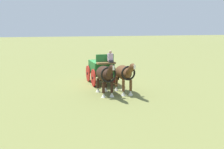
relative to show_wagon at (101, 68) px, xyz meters
name	(u,v)px	position (x,y,z in m)	size (l,w,h in m)	color
ground_plane	(101,83)	(-0.15, 0.00, -1.19)	(220.00, 220.00, 0.00)	olive
show_wagon	(101,68)	(0.00, 0.00, 0.00)	(5.44, 1.92, 2.70)	#236B2D
draft_horse_near	(124,74)	(3.42, 0.56, 0.15)	(3.11, 0.98, 2.21)	brown
draft_horse_off	(105,75)	(3.37, -0.74, 0.14)	(3.14, 1.05, 2.20)	#331E14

